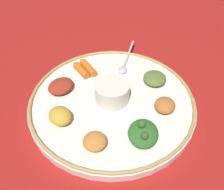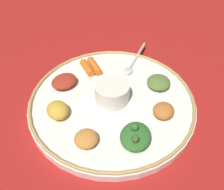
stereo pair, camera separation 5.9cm
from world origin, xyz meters
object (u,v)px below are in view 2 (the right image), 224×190
object	(u,v)px
spoon	(133,63)
carrot_near_spoon	(94,65)
greens_pile	(136,136)
center_bowl	(112,92)
carrot_outer	(86,67)

from	to	relation	value
spoon	carrot_near_spoon	size ratio (longest dim) A/B	1.84
greens_pile	center_bowl	bearing A→B (deg)	165.18
greens_pile	carrot_near_spoon	world-z (taller)	greens_pile
center_bowl	carrot_near_spoon	xyz separation A→B (m)	(-0.13, 0.03, -0.02)
center_bowl	carrot_near_spoon	distance (m)	0.14
carrot_near_spoon	carrot_outer	xyz separation A→B (m)	(-0.01, -0.02, 0.00)
center_bowl	spoon	size ratio (longest dim) A/B	0.54
spoon	greens_pile	world-z (taller)	greens_pile
spoon	carrot_near_spoon	xyz separation A→B (m)	(-0.05, -0.10, 0.01)
greens_pile	spoon	bearing A→B (deg)	140.74
greens_pile	carrot_outer	world-z (taller)	greens_pile
carrot_outer	greens_pile	bearing A→B (deg)	-9.96
greens_pile	carrot_outer	xyz separation A→B (m)	(-0.26, 0.05, -0.00)
greens_pile	carrot_outer	bearing A→B (deg)	170.04
center_bowl	greens_pile	distance (m)	0.13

